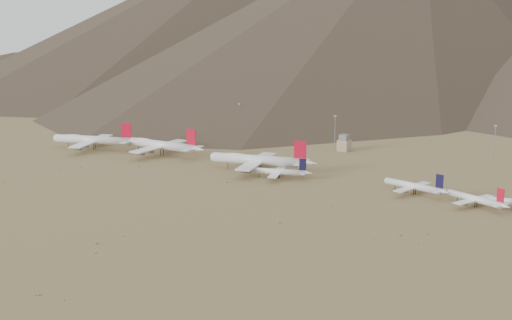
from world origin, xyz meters
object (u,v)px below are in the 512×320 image
Objects in this scene: widebody_centre at (161,145)px; narrowbody_b at (415,186)px; narrowbody_a at (279,172)px; widebody_west at (93,140)px; control_tower at (344,144)px; widebody_east at (259,160)px.

widebody_centre is 1.68× the size of narrowbody_b.
narrowbody_b is (82.13, 12.18, 0.22)m from narrowbody_a.
widebody_west is 182.96m from control_tower.
widebody_west is 243.46m from narrowbody_b.
widebody_centre is 5.85× the size of control_tower.
widebody_east is 103.86m from narrowbody_b.
control_tower is at bearing 146.89° from narrowbody_b.
control_tower is (153.71, 99.22, -1.78)m from widebody_west.
widebody_centre reaches higher than narrowbody_a.
control_tower is at bearing 38.04° from widebody_centre.
widebody_east is 89.69m from control_tower.
widebody_west is 55.88m from widebody_centre.
narrowbody_b is at bearing -17.24° from widebody_west.
widebody_west is at bearing -147.16° from control_tower.
widebody_east is (139.29, 10.72, 0.21)m from widebody_west.
widebody_west is 139.70m from widebody_east.
narrowbody_a is at bearing -19.95° from widebody_west.
control_tower is (14.42, 88.51, -1.99)m from widebody_east.
narrowbody_b is (103.78, 2.74, -2.80)m from widebody_east.
narrowbody_b is 3.47× the size of control_tower.
control_tower is (-89.36, 85.76, 0.81)m from narrowbody_b.
narrowbody_b is (188.73, 0.46, -2.68)m from widebody_centre.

